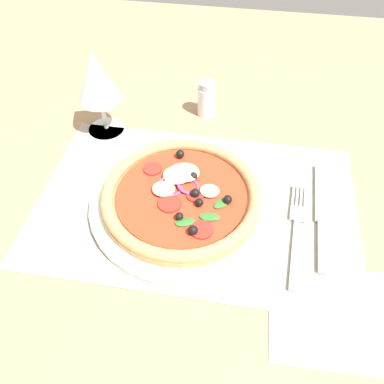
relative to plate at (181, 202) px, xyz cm
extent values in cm
cube|color=#9E7A56|center=(2.06, 0.91, -2.13)|extent=(190.00, 140.00, 2.40)
cube|color=#A39984|center=(2.06, 0.91, -0.73)|extent=(47.17, 30.89, 0.40)
cylinder|color=white|center=(0.00, 0.00, 0.00)|extent=(26.73, 26.73, 1.06)
cylinder|color=tan|center=(0.00, 0.00, 1.03)|extent=(23.13, 23.13, 1.00)
torus|color=tan|center=(0.00, 0.00, 1.89)|extent=(23.08, 23.08, 1.80)
cylinder|color=#B7381E|center=(0.00, 0.00, 1.68)|extent=(18.96, 18.96, 0.30)
ellipsoid|color=beige|center=(-2.58, 0.15, 2.33)|extent=(3.36, 3.02, 1.01)
ellipsoid|color=beige|center=(-0.61, 3.85, 2.43)|extent=(3.98, 3.58, 1.19)
ellipsoid|color=beige|center=(3.99, 1.25, 2.26)|extent=(2.85, 2.56, 0.85)
ellipsoid|color=beige|center=(-0.10, 3.78, 2.49)|extent=(4.39, 3.95, 1.32)
ellipsoid|color=beige|center=(-1.23, 3.03, 2.45)|extent=(4.09, 3.68, 1.23)
sphere|color=black|center=(0.60, -4.50, 2.40)|extent=(1.14, 1.14, 1.14)
sphere|color=black|center=(6.73, -0.51, 2.47)|extent=(1.28, 1.28, 1.28)
sphere|color=black|center=(-1.54, 7.63, 2.51)|extent=(1.35, 1.35, 1.35)
sphere|color=black|center=(2.90, -1.64, 2.43)|extent=(1.19, 1.19, 1.19)
sphere|color=black|center=(2.81, -6.57, 2.49)|extent=(1.33, 1.33, 1.33)
sphere|color=black|center=(1.86, -0.07, 2.50)|extent=(1.34, 1.34, 1.34)
sphere|color=black|center=(1.26, 3.15, 2.49)|extent=(1.32, 1.32, 1.32)
torus|color=#8E3D75|center=(-1.85, 0.67, 2.08)|extent=(3.91, 3.88, 1.10)
torus|color=#8E3D75|center=(0.77, 1.51, 2.08)|extent=(3.34, 3.31, 1.19)
cylinder|color=#A3281E|center=(2.46, -0.06, 1.98)|extent=(2.50, 2.50, 0.30)
cylinder|color=#A3281E|center=(3.86, -5.92, 1.98)|extent=(3.11, 3.11, 0.30)
cylinder|color=#A3281E|center=(-1.24, -2.12, 1.98)|extent=(3.40, 3.40, 0.30)
cylinder|color=#A3281E|center=(-5.18, 4.22, 1.98)|extent=(2.84, 2.84, 0.30)
ellipsoid|color=#2D6B28|center=(4.61, -3.63, 2.03)|extent=(2.92, 1.66, 0.30)
ellipsoid|color=#2D6B28|center=(1.50, -5.06, 2.03)|extent=(3.11, 2.28, 0.30)
ellipsoid|color=#2D6B28|center=(5.99, -0.86, 2.03)|extent=(2.91, 3.02, 0.30)
cube|color=silver|center=(16.46, -6.02, -0.31)|extent=(1.70, 11.20, 0.44)
cube|color=silver|center=(16.96, 0.80, -0.31)|extent=(2.38, 2.67, 0.44)
cube|color=silver|center=(18.10, 4.15, -0.31)|extent=(0.63, 4.33, 0.44)
cube|color=silver|center=(17.50, 4.19, -0.31)|extent=(0.63, 4.33, 0.44)
cube|color=silver|center=(16.90, 4.23, -0.31)|extent=(0.63, 4.33, 0.44)
cube|color=silver|center=(16.31, 4.28, -0.31)|extent=(0.63, 4.33, 0.44)
cube|color=silver|center=(20.18, -4.29, -0.22)|extent=(1.66, 8.45, 0.62)
cube|color=silver|center=(20.62, 5.70, -0.31)|extent=(2.50, 11.68, 0.44)
cylinder|color=silver|center=(-16.60, 15.67, -0.73)|extent=(6.40, 6.40, 0.40)
cylinder|color=silver|center=(-16.60, 15.67, 2.47)|extent=(0.80, 0.80, 6.00)
cone|color=silver|center=(-16.60, 15.67, 9.72)|extent=(7.20, 7.20, 8.50)
cone|color=red|center=(-16.60, 15.67, 8.29)|extent=(4.42, 4.42, 4.85)
cube|color=white|center=(20.72, -13.75, -0.75)|extent=(14.94, 13.51, 0.36)
cylinder|color=silver|center=(0.40, 23.17, 1.82)|extent=(3.20, 3.20, 5.50)
cylinder|color=#ADADB2|center=(0.40, 23.17, 5.17)|extent=(2.88, 2.88, 1.20)
camera|label=1|loc=(7.63, -36.42, 43.44)|focal=36.35mm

